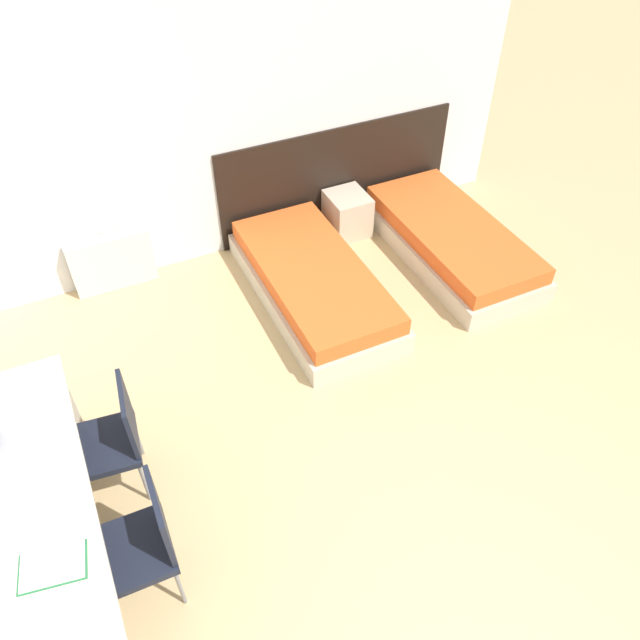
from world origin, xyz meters
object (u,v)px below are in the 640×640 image
(chair_near_notebook, at_px, (141,542))
(laptop, at_px, (11,430))
(bed_near_window, at_px, (314,283))
(bed_near_door, at_px, (451,240))
(nightstand, at_px, (347,214))
(chair_near_laptop, at_px, (112,437))

(chair_near_notebook, height_order, laptop, laptop)
(bed_near_window, distance_m, laptop, 2.81)
(bed_near_door, bearing_deg, bed_near_window, 180.00)
(nightstand, height_order, laptop, laptop)
(chair_near_laptop, height_order, chair_near_notebook, same)
(bed_near_door, distance_m, nightstand, 1.08)
(bed_near_window, xyz_separation_m, nightstand, (0.74, 0.78, 0.05))
(bed_near_door, distance_m, chair_near_laptop, 3.69)
(nightstand, xyz_separation_m, chair_near_notebook, (-2.73, -2.76, 0.29))
(laptop, bearing_deg, chair_near_notebook, -61.21)
(bed_near_door, relative_size, chair_near_laptop, 2.20)
(nightstand, distance_m, chair_near_laptop, 3.39)
(bed_near_door, bearing_deg, chair_near_notebook, -150.35)
(bed_near_window, xyz_separation_m, chair_near_notebook, (-1.99, -1.98, 0.33))
(bed_near_door, relative_size, laptop, 6.16)
(bed_near_door, distance_m, chair_near_notebook, 4.01)
(laptop, bearing_deg, bed_near_window, 22.09)
(nightstand, relative_size, chair_near_notebook, 0.48)
(chair_near_laptop, xyz_separation_m, laptop, (-0.51, 0.07, 0.29))
(nightstand, height_order, chair_near_notebook, chair_near_notebook)
(bed_near_window, relative_size, chair_near_laptop, 2.20)
(bed_near_window, relative_size, laptop, 6.16)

